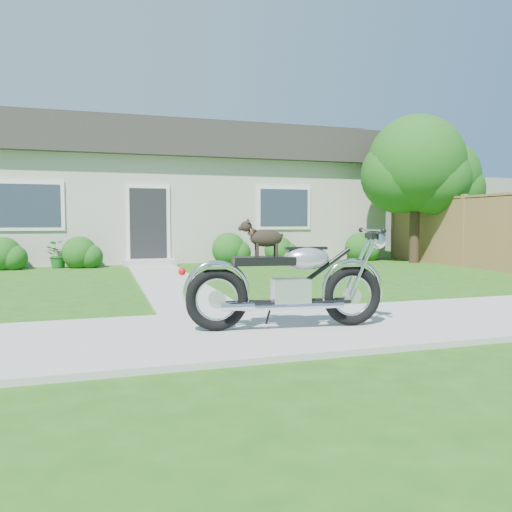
{
  "coord_description": "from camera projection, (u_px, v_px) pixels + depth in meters",
  "views": [
    {
      "loc": [
        -2.76,
        -5.09,
        1.2
      ],
      "look_at": [
        -0.86,
        1.0,
        0.75
      ],
      "focal_mm": 35.0,
      "sensor_mm": 36.0,
      "label": 1
    }
  ],
  "objects": [
    {
      "name": "tree_near",
      "position": [
        421.0,
        168.0,
        14.15
      ],
      "size": [
        2.78,
        2.74,
        4.21
      ],
      "color": "#3D2B1C",
      "rests_on": "ground"
    },
    {
      "name": "walkway",
      "position": [
        167.0,
        280.0,
        10.06
      ],
      "size": [
        1.2,
        8.0,
        0.03
      ],
      "primitive_type": "cube",
      "color": "#9E9B93",
      "rests_on": "ground"
    },
    {
      "name": "fence",
      "position": [
        463.0,
        231.0,
        13.03
      ],
      "size": [
        0.12,
        6.62,
        1.9
      ],
      "color": "olive",
      "rests_on": "ground"
    },
    {
      "name": "potted_plant_right",
      "position": [
        241.0,
        252.0,
        14.18
      ],
      "size": [
        0.39,
        0.39,
        0.65
      ],
      "primitive_type": "imported",
      "rotation": [
        0.0,
        0.0,
        4.8
      ],
      "color": "#40701E",
      "rests_on": "ground"
    },
    {
      "name": "tree_far",
      "position": [
        445.0,
        181.0,
        17.73
      ],
      "size": [
        2.73,
        2.69,
        4.12
      ],
      "color": "#3D2B1C",
      "rests_on": "ground"
    },
    {
      "name": "shrub_row",
      "position": [
        203.0,
        251.0,
        13.8
      ],
      "size": [
        10.78,
        0.95,
        0.95
      ],
      "color": "#1B5015",
      "rests_on": "ground"
    },
    {
      "name": "motorcycle_with_dog",
      "position": [
        290.0,
        281.0,
        5.37
      ],
      "size": [
        2.22,
        0.61,
        1.16
      ],
      "rotation": [
        0.0,
        0.0,
        -0.12
      ],
      "color": "black",
      "rests_on": "sidewalk"
    },
    {
      "name": "potted_plant_left",
      "position": [
        57.0,
        255.0,
        12.72
      ],
      "size": [
        0.77,
        0.72,
        0.69
      ],
      "primitive_type": "imported",
      "rotation": [
        0.0,
        0.0,
        2.77
      ],
      "color": "#185C1E",
      "rests_on": "ground"
    },
    {
      "name": "house",
      "position": [
        184.0,
        193.0,
        17.02
      ],
      "size": [
        12.6,
        7.03,
        4.5
      ],
      "color": "beige",
      "rests_on": "ground"
    },
    {
      "name": "ground",
      "position": [
        353.0,
        325.0,
        5.75
      ],
      "size": [
        80.0,
        80.0,
        0.0
      ],
      "primitive_type": "plane",
      "color": "#235114",
      "rests_on": "ground"
    },
    {
      "name": "sidewalk",
      "position": [
        353.0,
        323.0,
        5.74
      ],
      "size": [
        24.0,
        2.2,
        0.04
      ],
      "primitive_type": "cube",
      "color": "#9E9B93",
      "rests_on": "ground"
    }
  ]
}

